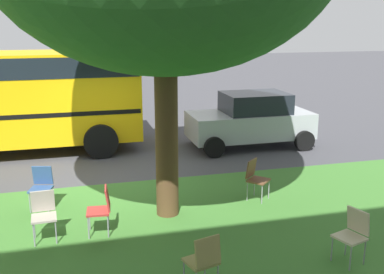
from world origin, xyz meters
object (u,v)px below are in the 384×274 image
at_px(chair_1, 255,176).
at_px(chair_0, 204,258).
at_px(chair_2, 41,184).
at_px(parked_car, 251,120).
at_px(chair_3, 353,232).
at_px(chair_4, 44,212).
at_px(chair_5, 102,207).

bearing_deg(chair_1, chair_0, 56.01).
distance_m(chair_2, parked_car, 6.82).
xyz_separation_m(chair_3, parked_car, (-1.06, -6.87, 0.32)).
bearing_deg(chair_4, parked_car, -140.45).
bearing_deg(chair_5, chair_4, -2.24).
distance_m(chair_3, chair_4, 5.19).
distance_m(chair_0, chair_1, 3.67).
height_order(chair_3, parked_car, parked_car).
bearing_deg(chair_0, chair_4, -45.11).
xyz_separation_m(chair_0, chair_1, (-2.05, -3.04, 0.00)).
bearing_deg(chair_0, chair_3, -175.71).
bearing_deg(chair_4, chair_3, 156.52).
distance_m(chair_1, parked_car, 4.31).
bearing_deg(chair_5, chair_0, 119.39).
xyz_separation_m(chair_0, chair_3, (-2.51, -0.19, 0.00)).
relative_size(chair_4, parked_car, 0.24).
xyz_separation_m(chair_2, chair_3, (-4.87, 3.51, 0.00)).
xyz_separation_m(chair_3, chair_4, (4.76, -2.07, 0.00)).
distance_m(chair_2, chair_5, 1.85).
height_order(chair_2, chair_3, same).
height_order(chair_0, parked_car, parked_car).
bearing_deg(chair_3, chair_4, -23.48).
bearing_deg(chair_4, chair_2, -85.71).
height_order(chair_1, chair_4, same).
relative_size(chair_3, parked_car, 0.24).
relative_size(chair_0, chair_5, 1.00).
bearing_deg(chair_2, chair_3, 144.19).
bearing_deg(parked_car, chair_4, 39.55).
xyz_separation_m(chair_4, chair_5, (-1.00, 0.04, 0.00)).
bearing_deg(chair_1, chair_3, 99.16).
height_order(chair_5, parked_car, parked_car).
bearing_deg(chair_2, parked_car, -150.45).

